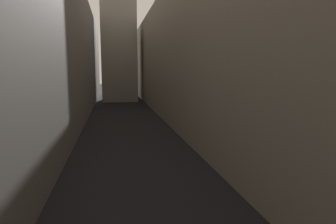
# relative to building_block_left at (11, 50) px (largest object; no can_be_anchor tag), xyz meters

# --- Properties ---
(ground_plane) EXTENTS (264.00, 264.00, 0.00)m
(ground_plane) POSITION_rel_building_block_left_xyz_m (13.32, -2.00, -9.61)
(ground_plane) COLOR black
(building_block_left) EXTENTS (15.65, 108.00, 19.22)m
(building_block_left) POSITION_rel_building_block_left_xyz_m (0.00, 0.00, 0.00)
(building_block_left) COLOR slate
(building_block_left) RESTS_ON ground
(building_block_right) EXTENTS (12.41, 108.00, 18.63)m
(building_block_right) POSITION_rel_building_block_left_xyz_m (25.03, 0.00, -0.30)
(building_block_right) COLOR gray
(building_block_right) RESTS_ON ground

